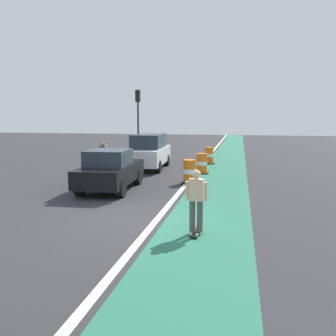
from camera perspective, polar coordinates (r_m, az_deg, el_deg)
ground_plane at (r=10.17m, az=-7.12°, el=-8.67°), size 100.00×100.00×0.00m
bike_lane_strip at (r=21.39m, az=9.74°, el=0.39°), size 2.50×80.00×0.01m
lane_divider_stripe at (r=21.50m, az=5.75°, el=0.52°), size 0.20×80.00×0.01m
skateboarder_on_lane at (r=8.67m, az=4.82°, el=-5.43°), size 0.57×0.81×1.69m
parked_sedan_nearest at (r=14.16m, az=-9.76°, el=-0.37°), size 2.07×4.18×1.70m
parked_suv_second at (r=19.80m, az=-3.24°, el=2.86°), size 2.09×4.68×2.04m
traffic_barrel_front at (r=15.43m, az=3.68°, el=-0.66°), size 0.73×0.73×1.09m
traffic_barrel_mid at (r=18.20m, az=5.76°, el=0.73°), size 0.73×0.73×1.09m
traffic_barrel_back at (r=22.09m, az=6.99°, el=2.09°), size 0.73×0.73×1.09m
traffic_light_corner at (r=26.57m, az=-5.10°, el=9.62°), size 0.41×0.32×5.10m
pedestrian_crossing at (r=20.02m, az=-10.76°, el=2.29°), size 0.34×0.20×1.61m
pedestrian_waiting at (r=19.45m, az=-11.00°, el=2.10°), size 0.34×0.20×1.61m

